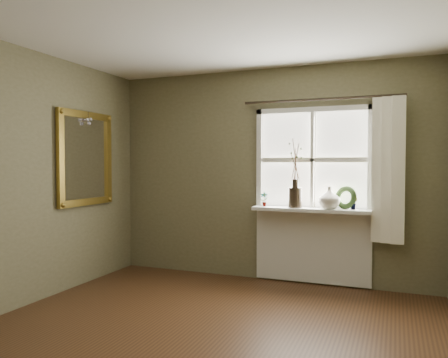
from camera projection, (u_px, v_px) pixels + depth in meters
floor at (187, 352)px, 3.33m from camera, size 4.50×4.50×0.00m
ceiling at (186, 7)px, 3.24m from camera, size 4.50×4.50×0.00m
wall_back at (269, 175)px, 5.42m from camera, size 4.00×0.10×2.60m
window_frame at (313, 160)px, 5.15m from camera, size 1.36×0.06×1.24m
window_sill at (310, 210)px, 5.07m from camera, size 1.36×0.26×0.04m
window_apron at (312, 246)px, 5.19m from camera, size 1.36×0.04×0.88m
dark_jug at (295, 197)px, 5.13m from camera, size 0.20×0.20×0.24m
cream_vase at (329, 198)px, 4.98m from camera, size 0.32×0.32×0.26m
wreath at (346, 200)px, 4.96m from camera, size 0.29×0.22×0.28m
potted_plant_left at (264, 199)px, 5.27m from camera, size 0.10×0.08×0.17m
potted_plant_right at (354, 203)px, 4.89m from camera, size 0.10×0.10×0.15m
curtain at (388, 170)px, 4.75m from camera, size 0.36×0.12×1.59m
curtain_rod at (321, 99)px, 5.03m from camera, size 1.84×0.03×0.03m
gilt_mirror at (86, 158)px, 5.18m from camera, size 0.10×0.93×1.11m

